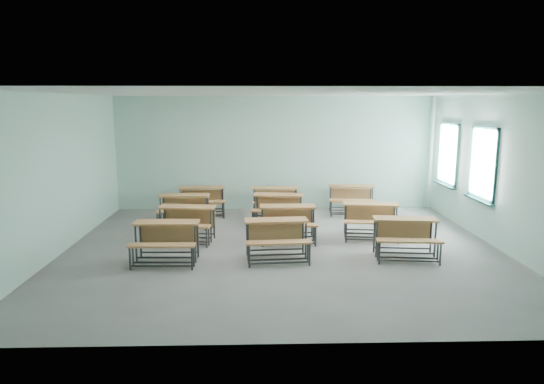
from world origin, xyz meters
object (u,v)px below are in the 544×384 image
at_px(desk_unit_r1c2, 371,215).
at_px(desk_unit_r3c0, 202,197).
at_px(desk_unit_r2c0, 184,205).
at_px(desk_unit_r0c0, 166,236).
at_px(desk_unit_r3c2, 351,195).
at_px(desk_unit_r0c2, 406,232).
at_px(desk_unit_r2c1, 278,205).
at_px(desk_unit_r0c1, 277,233).
at_px(desk_unit_r1c1, 288,218).
at_px(desk_unit_r1c0, 186,218).
at_px(desk_unit_r3c1, 275,197).

relative_size(desk_unit_r1c2, desk_unit_r3c0, 1.01).
distance_m(desk_unit_r1c2, desk_unit_r2c0, 4.53).
bearing_deg(desk_unit_r3c0, desk_unit_r0c0, -100.37).
xyz_separation_m(desk_unit_r3c0, desk_unit_r3c2, (4.08, 0.10, 0.00)).
relative_size(desk_unit_r0c0, desk_unit_r3c2, 0.96).
distance_m(desk_unit_r0c2, desk_unit_r3c2, 3.86).
relative_size(desk_unit_r0c0, desk_unit_r2c1, 0.94).
xyz_separation_m(desk_unit_r0c1, desk_unit_r3c0, (-1.88, 3.79, 0.00)).
xyz_separation_m(desk_unit_r0c1, desk_unit_r1c1, (0.29, 1.28, 0.00)).
bearing_deg(desk_unit_r1c1, desk_unit_r0c0, -149.89).
relative_size(desk_unit_r2c0, desk_unit_r2c1, 0.93).
bearing_deg(desk_unit_r3c2, desk_unit_r2c0, -158.60).
height_order(desk_unit_r2c0, desk_unit_r3c0, same).
distance_m(desk_unit_r2c0, desk_unit_r3c0, 1.17).
bearing_deg(desk_unit_r0c1, desk_unit_r2c1, 82.93).
xyz_separation_m(desk_unit_r0c0, desk_unit_r2c0, (-0.07, 2.78, 0.00)).
relative_size(desk_unit_r0c1, desk_unit_r1c2, 0.97).
xyz_separation_m(desk_unit_r0c1, desk_unit_r1c0, (-1.94, 1.29, 0.00)).
bearing_deg(desk_unit_r0c1, desk_unit_r3c0, 112.13).
distance_m(desk_unit_r3c1, desk_unit_r3c2, 2.12).
height_order(desk_unit_r0c0, desk_unit_r0c1, same).
bearing_deg(desk_unit_r3c1, desk_unit_r0c1, -91.09).
bearing_deg(desk_unit_r1c1, desk_unit_r2c0, 151.05).
relative_size(desk_unit_r0c1, desk_unit_r1c0, 0.97).
height_order(desk_unit_r0c1, desk_unit_r2c0, same).
bearing_deg(desk_unit_r3c1, desk_unit_r0c2, -55.59).
relative_size(desk_unit_r1c2, desk_unit_r3c2, 1.02).
relative_size(desk_unit_r0c0, desk_unit_r2c0, 1.01).
bearing_deg(desk_unit_r1c2, desk_unit_r0c1, -138.31).
bearing_deg(desk_unit_r1c2, desk_unit_r1c1, -166.40).
xyz_separation_m(desk_unit_r0c0, desk_unit_r2c1, (2.25, 2.77, 0.00)).
xyz_separation_m(desk_unit_r0c1, desk_unit_r2c1, (0.13, 2.66, 0.00)).
bearing_deg(desk_unit_r0c0, desk_unit_r0c2, 3.42).
bearing_deg(desk_unit_r1c1, desk_unit_r3c0, 130.98).
xyz_separation_m(desk_unit_r1c1, desk_unit_r1c2, (1.89, 0.20, 0.00)).
relative_size(desk_unit_r2c1, desk_unit_r3c0, 1.01).
bearing_deg(desk_unit_r2c0, desk_unit_r2c1, 0.51).
height_order(desk_unit_r0c1, desk_unit_r2c1, same).
xyz_separation_m(desk_unit_r0c2, desk_unit_r1c2, (-0.35, 1.44, 0.00)).
xyz_separation_m(desk_unit_r2c0, desk_unit_r3c1, (2.29, 0.99, 0.00)).
height_order(desk_unit_r1c0, desk_unit_r1c2, same).
bearing_deg(desk_unit_r3c2, desk_unit_r0c0, -131.40).
relative_size(desk_unit_r1c1, desk_unit_r3c1, 1.00).
height_order(desk_unit_r1c1, desk_unit_r2c1, same).
relative_size(desk_unit_r1c1, desk_unit_r1c2, 0.93).
bearing_deg(desk_unit_r0c2, desk_unit_r2c0, 156.83).
relative_size(desk_unit_r1c2, desk_unit_r2c0, 1.07).
xyz_separation_m(desk_unit_r1c1, desk_unit_r3c1, (-0.19, 2.37, 0.00)).
bearing_deg(desk_unit_r1c2, desk_unit_r3c1, 141.33).
relative_size(desk_unit_r1c0, desk_unit_r1c2, 1.00).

